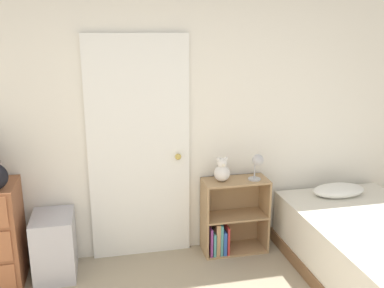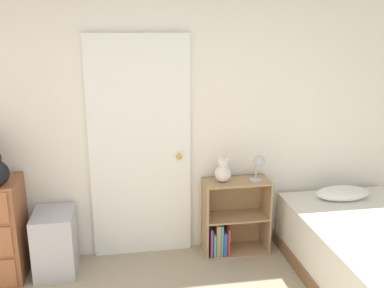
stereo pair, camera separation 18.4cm
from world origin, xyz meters
name	(u,v)px [view 2 (the right image)]	position (x,y,z in m)	size (l,w,h in m)	color
wall_back	(171,120)	(0.00, 2.21, 1.27)	(10.00, 0.06, 2.55)	white
door_closed	(140,149)	(-0.29, 2.15, 1.02)	(0.91, 0.09, 2.04)	white
storage_bin	(55,242)	(-1.06, 1.94, 0.28)	(0.34, 0.43, 0.56)	#ADADB7
bookshelf	(231,222)	(0.53, 2.02, 0.30)	(0.61, 0.28, 0.72)	tan
teddy_bear	(223,171)	(0.45, 2.01, 0.82)	(0.15, 0.15, 0.23)	silver
desk_lamp	(259,163)	(0.77, 1.97, 0.89)	(0.13, 0.13, 0.25)	#B2B2B7
bed	(378,258)	(1.58, 1.26, 0.26)	(1.14, 1.82, 0.63)	brown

